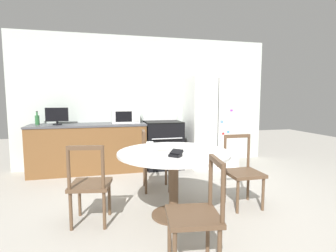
% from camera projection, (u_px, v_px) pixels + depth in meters
% --- Properties ---
extents(ground_plane, '(14.00, 14.00, 0.00)m').
position_uv_depth(ground_plane, '(187.00, 219.00, 3.00)').
color(ground_plane, '#B2ADA3').
extents(back_wall, '(5.20, 0.10, 2.60)m').
position_uv_depth(back_wall, '(148.00, 102.00, 5.41)').
color(back_wall, silver).
rests_on(back_wall, ground_plane).
extents(kitchen_counter, '(2.09, 0.64, 0.90)m').
position_uv_depth(kitchen_counter, '(89.00, 148.00, 4.88)').
color(kitchen_counter, brown).
rests_on(kitchen_counter, ground_plane).
extents(refrigerator, '(0.94, 0.76, 1.79)m').
position_uv_depth(refrigerator, '(210.00, 122.00, 5.33)').
color(refrigerator, white).
rests_on(refrigerator, ground_plane).
extents(oven_range, '(0.70, 0.68, 1.08)m').
position_uv_depth(oven_range, '(163.00, 144.00, 5.19)').
color(oven_range, black).
rests_on(oven_range, ground_plane).
extents(microwave, '(0.51, 0.39, 0.27)m').
position_uv_depth(microwave, '(125.00, 116.00, 5.03)').
color(microwave, white).
rests_on(microwave, kitchen_counter).
extents(countertop_tv, '(0.38, 0.16, 0.31)m').
position_uv_depth(countertop_tv, '(57.00, 115.00, 4.68)').
color(countertop_tv, black).
rests_on(countertop_tv, kitchen_counter).
extents(counter_bottle, '(0.07, 0.07, 0.24)m').
position_uv_depth(counter_bottle, '(37.00, 120.00, 4.70)').
color(counter_bottle, '#2D6B38').
rests_on(counter_bottle, kitchen_counter).
extents(dining_table, '(1.29, 1.29, 0.77)m').
position_uv_depth(dining_table, '(174.00, 163.00, 3.02)').
color(dining_table, white).
rests_on(dining_table, ground_plane).
extents(dining_chair_right, '(0.42, 0.42, 0.90)m').
position_uv_depth(dining_chair_right, '(242.00, 172.00, 3.34)').
color(dining_chair_right, brown).
rests_on(dining_chair_right, ground_plane).
extents(dining_chair_left, '(0.49, 0.49, 0.90)m').
position_uv_depth(dining_chair_left, '(90.00, 185.00, 2.85)').
color(dining_chair_left, brown).
rests_on(dining_chair_left, ground_plane).
extents(dining_chair_near, '(0.47, 0.47, 0.90)m').
position_uv_depth(dining_chair_near, '(197.00, 215.00, 2.12)').
color(dining_chair_near, brown).
rests_on(dining_chair_near, ground_plane).
extents(dining_chair_far, '(0.46, 0.46, 0.90)m').
position_uv_depth(dining_chair_far, '(154.00, 161.00, 3.93)').
color(dining_chair_far, brown).
rests_on(dining_chair_far, ground_plane).
extents(candle_glass, '(0.09, 0.09, 0.08)m').
position_uv_depth(candle_glass, '(150.00, 145.00, 3.20)').
color(candle_glass, silver).
rests_on(candle_glass, dining_table).
extents(folded_napkin, '(0.19, 0.08, 0.05)m').
position_uv_depth(folded_napkin, '(162.00, 148.00, 3.05)').
color(folded_napkin, silver).
rests_on(folded_napkin, dining_table).
extents(wallet, '(0.17, 0.17, 0.07)m').
position_uv_depth(wallet, '(176.00, 154.00, 2.75)').
color(wallet, black).
rests_on(wallet, dining_table).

